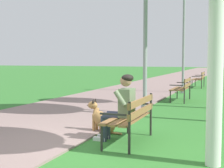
# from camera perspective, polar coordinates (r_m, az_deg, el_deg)

# --- Properties ---
(ground_plane) EXTENTS (120.00, 120.00, 0.00)m
(ground_plane) POSITION_cam_1_polar(r_m,az_deg,el_deg) (5.59, -4.86, -11.38)
(ground_plane) COLOR #33752D
(paved_path) EXTENTS (3.86, 60.00, 0.04)m
(paved_path) POSITION_cam_1_polar(r_m,az_deg,el_deg) (29.21, 12.35, 1.36)
(paved_path) COLOR gray
(paved_path) RESTS_ON ground
(park_bench_near) EXTENTS (0.55, 1.50, 0.85)m
(park_bench_near) POSITION_cam_1_polar(r_m,az_deg,el_deg) (5.85, 3.51, -5.52)
(park_bench_near) COLOR olive
(park_bench_near) RESTS_ON ground
(park_bench_mid) EXTENTS (0.55, 1.50, 0.85)m
(park_bench_mid) POSITION_cam_1_polar(r_m,az_deg,el_deg) (11.90, 12.37, -0.55)
(park_bench_mid) COLOR olive
(park_bench_mid) RESTS_ON ground
(park_bench_far) EXTENTS (0.55, 1.50, 0.85)m
(park_bench_far) POSITION_cam_1_polar(r_m,az_deg,el_deg) (17.88, 15.27, 1.02)
(park_bench_far) COLOR olive
(park_bench_far) RESTS_ON ground
(person_seated_on_near_bench) EXTENTS (0.74, 0.49, 1.25)m
(person_seated_on_near_bench) POSITION_cam_1_polar(r_m,az_deg,el_deg) (5.90, 1.65, -3.76)
(person_seated_on_near_bench) COLOR #33384C
(person_seated_on_near_bench) RESTS_ON ground
(dog_shepherd) EXTENTS (0.83, 0.32, 0.71)m
(dog_shepherd) POSITION_cam_1_polar(r_m,az_deg,el_deg) (6.67, -1.70, -6.48)
(dog_shepherd) COLOR #B27F47
(dog_shepherd) RESTS_ON ground
(lamp_post_near) EXTENTS (0.24, 0.24, 4.24)m
(lamp_post_near) POSITION_cam_1_polar(r_m,az_deg,el_deg) (8.78, 5.94, 8.81)
(lamp_post_near) COLOR gray
(lamp_post_near) RESTS_ON ground
(lamp_post_mid) EXTENTS (0.24, 0.24, 4.70)m
(lamp_post_mid) POSITION_cam_1_polar(r_m,az_deg,el_deg) (14.76, 12.61, 7.83)
(lamp_post_mid) COLOR gray
(lamp_post_mid) RESTS_ON ground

